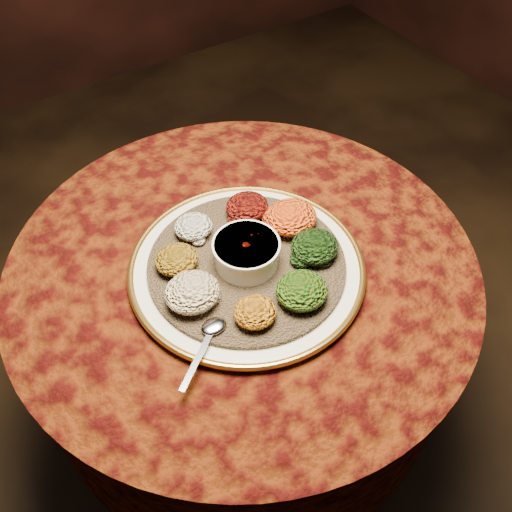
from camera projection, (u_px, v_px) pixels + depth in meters
table at (244, 312)px, 1.29m from camera, size 0.96×0.96×0.73m
platter at (247, 268)px, 1.13m from camera, size 0.58×0.58×0.02m
injera at (247, 264)px, 1.12m from camera, size 0.43×0.43×0.01m
stew_bowl at (246, 252)px, 1.09m from camera, size 0.13×0.13×0.05m
spoon at (211, 331)px, 1.00m from camera, size 0.14×0.11×0.01m
portion_ayib at (193, 227)px, 1.16m from camera, size 0.08×0.08×0.04m
portion_kitfo at (247, 207)px, 1.19m from camera, size 0.09×0.09×0.04m
portion_tikil at (291, 217)px, 1.16m from camera, size 0.11×0.10×0.05m
portion_gomen at (315, 247)px, 1.11m from camera, size 0.10×0.09×0.05m
portion_mixveg at (302, 290)px, 1.04m from camera, size 0.10×0.09×0.05m
portion_kik at (255, 312)px, 1.01m from camera, size 0.08×0.08×0.04m
portion_timatim at (192, 292)px, 1.04m from camera, size 0.10×0.10×0.05m
portion_shiro at (176, 260)px, 1.09m from camera, size 0.09×0.08×0.04m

